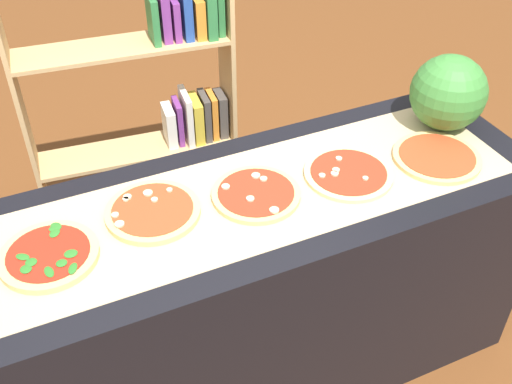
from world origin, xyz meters
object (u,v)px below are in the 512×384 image
(pizza_mushroom_2, at_px, (256,193))
(pizza_mushroom_3, at_px, (348,173))
(pizza_mushroom_1, at_px, (153,211))
(bookshelf, at_px, (157,100))
(pizza_plain_4, at_px, (437,157))
(watermelon, at_px, (448,93))
(pizza_spinach_0, at_px, (49,255))

(pizza_mushroom_2, relative_size, pizza_mushroom_3, 0.96)
(pizza_mushroom_1, distance_m, bookshelf, 0.97)
(pizza_mushroom_1, height_order, pizza_mushroom_3, pizza_mushroom_1)
(pizza_mushroom_2, relative_size, pizza_plain_4, 0.95)
(pizza_mushroom_3, relative_size, pizza_plain_4, 0.99)
(watermelon, bearing_deg, pizza_mushroom_3, -165.45)
(pizza_mushroom_1, xyz_separation_m, pizza_mushroom_3, (0.68, -0.09, -0.00))
(pizza_mushroom_1, distance_m, pizza_plain_4, 1.03)
(pizza_spinach_0, height_order, bookshelf, bookshelf)
(pizza_mushroom_2, bearing_deg, pizza_spinach_0, -178.97)
(bookshelf, bearing_deg, pizza_spinach_0, -122.44)
(pizza_mushroom_1, relative_size, pizza_mushroom_2, 1.03)
(pizza_spinach_0, height_order, pizza_mushroom_1, same)
(pizza_mushroom_3, relative_size, watermelon, 1.08)
(pizza_mushroom_1, bearing_deg, pizza_mushroom_3, -7.22)
(pizza_mushroom_3, xyz_separation_m, watermelon, (0.50, 0.13, 0.13))
(pizza_plain_4, bearing_deg, bookshelf, 124.92)
(pizza_spinach_0, xyz_separation_m, watermelon, (1.51, 0.11, 0.13))
(pizza_mushroom_3, bearing_deg, pizza_spinach_0, 178.89)
(pizza_mushroom_3, bearing_deg, pizza_mushroom_1, 172.78)
(pizza_mushroom_3, bearing_deg, bookshelf, 111.44)
(pizza_spinach_0, height_order, watermelon, watermelon)
(pizza_plain_4, bearing_deg, pizza_mushroom_1, 172.48)
(bookshelf, bearing_deg, pizza_mushroom_1, -107.32)
(pizza_mushroom_2, xyz_separation_m, pizza_plain_4, (0.68, -0.08, -0.00))
(pizza_spinach_0, bearing_deg, pizza_mushroom_2, 1.03)
(pizza_mushroom_1, relative_size, pizza_mushroom_3, 0.99)
(pizza_mushroom_2, bearing_deg, pizza_plain_4, -6.75)
(pizza_mushroom_1, xyz_separation_m, bookshelf, (0.29, 0.92, -0.15))
(pizza_mushroom_2, bearing_deg, pizza_mushroom_1, 170.96)
(pizza_spinach_0, xyz_separation_m, pizza_mushroom_1, (0.34, 0.07, -0.00))
(pizza_mushroom_1, xyz_separation_m, pizza_plain_4, (1.02, -0.13, -0.00))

